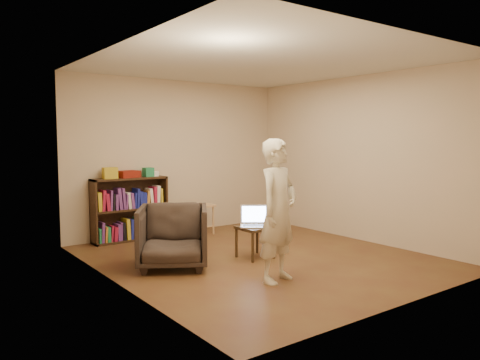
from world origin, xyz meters
TOP-DOWN VIEW (x-y plane):
  - floor at (0.00, 0.00)m, footprint 4.50×4.50m
  - ceiling at (0.00, 0.00)m, footprint 4.50×4.50m
  - wall_back at (0.00, 2.25)m, footprint 4.00×0.00m
  - wall_left at (-2.00, 0.00)m, footprint 0.00×4.50m
  - wall_right at (2.00, 0.00)m, footprint 0.00×4.50m
  - bookshelf at (-0.97, 2.09)m, footprint 1.20×0.30m
  - box_yellow at (-1.28, 2.08)m, footprint 0.22×0.17m
  - red_cloth at (-0.98, 2.11)m, footprint 0.36×0.29m
  - box_green at (-0.64, 2.10)m, footprint 0.15×0.15m
  - box_white at (-0.53, 2.09)m, footprint 0.12×0.12m
  - stool at (0.21, 1.83)m, footprint 0.35×0.35m
  - armchair at (-1.18, 0.27)m, footprint 1.17×1.18m
  - side_table at (-0.05, 0.03)m, footprint 0.42×0.42m
  - laptop at (-0.05, 0.06)m, footprint 0.49×0.48m
  - person at (-0.49, -0.94)m, footprint 0.67×0.54m

SIDE VIEW (x-z plane):
  - floor at x=0.00m, z-range 0.00..0.00m
  - side_table at x=-0.05m, z-range 0.14..0.57m
  - armchair at x=-1.18m, z-range 0.00..0.79m
  - stool at x=0.21m, z-range 0.15..0.66m
  - bookshelf at x=-0.97m, z-range -0.06..0.94m
  - laptop at x=-0.05m, z-range 0.35..0.63m
  - person at x=-0.49m, z-range 0.00..1.61m
  - box_white at x=-0.53m, z-range 1.00..1.08m
  - red_cloth at x=-0.98m, z-range 1.00..1.11m
  - box_green at x=-0.64m, z-range 1.00..1.15m
  - box_yellow at x=-1.28m, z-range 1.00..1.17m
  - wall_back at x=0.00m, z-range -0.70..3.30m
  - wall_left at x=-2.00m, z-range -0.95..3.55m
  - wall_right at x=2.00m, z-range -0.95..3.55m
  - ceiling at x=0.00m, z-range 2.60..2.60m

